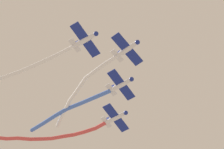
% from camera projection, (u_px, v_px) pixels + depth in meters
% --- Properties ---
extents(airplane_lead, '(7.97, 6.07, 1.97)m').
position_uv_depth(airplane_lead, '(127.00, 49.00, 80.57)').
color(airplane_lead, silver).
extents(smoke_trail_lead, '(12.10, 19.18, 2.50)m').
position_uv_depth(smoke_trail_lead, '(80.00, 91.00, 86.33)').
color(smoke_trail_lead, white).
extents(airplane_left_wing, '(7.95, 6.00, 1.97)m').
position_uv_depth(airplane_left_wing, '(121.00, 85.00, 84.85)').
color(airplane_left_wing, silver).
extents(smoke_trail_left_wing, '(4.99, 21.06, 3.05)m').
position_uv_depth(smoke_trail_left_wing, '(68.00, 110.00, 89.53)').
color(smoke_trail_left_wing, '#4C75DB').
extents(airplane_right_wing, '(7.94, 5.98, 1.97)m').
position_uv_depth(airplane_right_wing, '(85.00, 40.00, 79.84)').
color(airplane_right_wing, silver).
extents(smoke_trail_right_wing, '(1.74, 21.01, 1.49)m').
position_uv_depth(smoke_trail_right_wing, '(27.00, 68.00, 82.91)').
color(smoke_trail_right_wing, white).
extents(airplane_slot, '(7.94, 5.98, 1.97)m').
position_uv_depth(airplane_slot, '(116.00, 118.00, 88.87)').
color(airplane_slot, silver).
extents(smoke_trail_slot, '(6.27, 25.49, 2.96)m').
position_uv_depth(smoke_trail_slot, '(50.00, 136.00, 92.54)').
color(smoke_trail_slot, '#DB4C4C').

